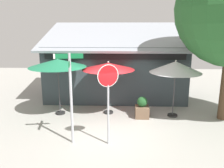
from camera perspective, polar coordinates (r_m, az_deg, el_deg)
ground_plane at (r=9.32m, az=-0.46°, el=-11.69°), size 28.00×28.00×0.10m
cafe_building at (r=13.79m, az=0.90°, el=3.90°), size 7.95×4.97×4.22m
street_sign_post at (r=7.90m, az=-10.04°, el=-1.36°), size 0.94×0.88×3.14m
stop_sign at (r=7.69m, az=-0.95°, el=-1.50°), size 0.67×0.36×2.79m
patio_umbrella_forest_green_left at (r=10.70m, az=-13.11°, el=4.92°), size 2.56×2.56×2.64m
patio_umbrella_crimson_center at (r=10.54m, az=-0.92°, el=4.25°), size 2.38×2.38×2.46m
patio_umbrella_ivory_right at (r=10.51m, az=15.20°, el=3.94°), size 2.25×2.25×2.57m
sidewalk_planter at (r=10.55m, az=7.32°, el=-5.92°), size 0.60×0.60×0.96m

